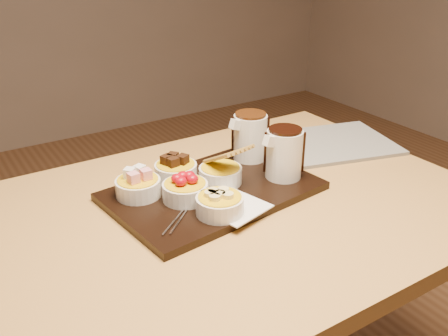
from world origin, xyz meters
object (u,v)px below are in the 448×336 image
bowl_strawberries (185,191)px  pitcher_milk_chocolate (250,137)px  dining_table (217,247)px  newspaper (334,143)px  pitcher_dark_chocolate (284,154)px  serving_board (213,191)px

bowl_strawberries → pitcher_milk_chocolate: bearing=22.9°
dining_table → bowl_strawberries: (-0.05, 0.05, 0.14)m
pitcher_milk_chocolate → newspaper: 0.29m
dining_table → pitcher_dark_chocolate: pitcher_dark_chocolate is taller
pitcher_dark_chocolate → dining_table: bearing=179.0°
dining_table → serving_board: (0.03, 0.06, 0.11)m
serving_board → newspaper: (0.44, 0.07, -0.00)m
bowl_strawberries → pitcher_dark_chocolate: bearing=-6.2°
dining_table → newspaper: 0.50m
dining_table → serving_board: serving_board is taller
serving_board → newspaper: size_ratio=1.44×
serving_board → pitcher_milk_chocolate: (0.17, 0.09, 0.07)m
dining_table → pitcher_milk_chocolate: size_ratio=10.31×
newspaper → serving_board: bearing=-155.6°
dining_table → pitcher_milk_chocolate: pitcher_milk_chocolate is taller
pitcher_dark_chocolate → pitcher_milk_chocolate: 0.13m
serving_board → pitcher_dark_chocolate: bearing=-20.0°
dining_table → pitcher_dark_chocolate: size_ratio=10.31×
bowl_strawberries → pitcher_milk_chocolate: pitcher_milk_chocolate is taller
serving_board → pitcher_dark_chocolate: (0.17, -0.04, 0.07)m
dining_table → serving_board: 0.13m
serving_board → bowl_strawberries: bowl_strawberries is taller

